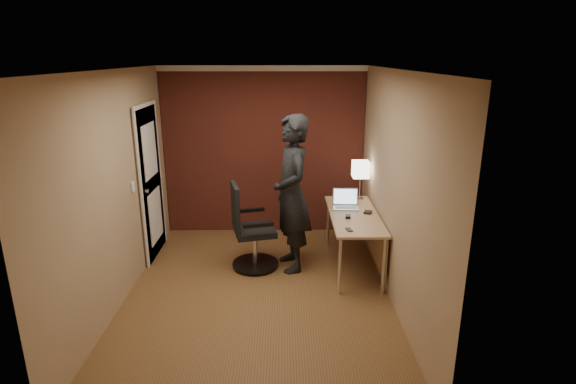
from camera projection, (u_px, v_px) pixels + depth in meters
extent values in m
plane|color=brown|center=(258.00, 292.00, 5.21)|extent=(4.00, 4.00, 0.00)
plane|color=white|center=(254.00, 70.00, 4.48)|extent=(4.00, 4.00, 0.00)
plane|color=tan|center=(264.00, 151.00, 6.76)|extent=(3.00, 0.00, 3.00)
plane|color=tan|center=(238.00, 277.00, 2.94)|extent=(3.00, 0.00, 3.00)
plane|color=tan|center=(117.00, 190.00, 4.83)|extent=(0.00, 4.00, 4.00)
plane|color=tan|center=(394.00, 189.00, 4.86)|extent=(0.00, 4.00, 4.00)
cube|color=brown|center=(264.00, 152.00, 6.73)|extent=(2.98, 0.06, 2.50)
cube|color=silver|center=(262.00, 68.00, 6.37)|extent=(3.00, 0.08, 0.08)
cube|color=silver|center=(232.00, 87.00, 2.62)|extent=(3.00, 0.08, 0.08)
cube|color=silver|center=(108.00, 74.00, 4.48)|extent=(0.08, 4.00, 0.08)
cube|color=silver|center=(399.00, 74.00, 4.51)|extent=(0.08, 4.00, 0.08)
cube|color=silver|center=(150.00, 184.00, 5.96)|extent=(0.05, 0.82, 2.02)
cube|color=silver|center=(152.00, 184.00, 5.96)|extent=(0.02, 0.92, 2.12)
cylinder|color=silver|center=(147.00, 191.00, 5.64)|extent=(0.05, 0.05, 0.05)
cube|color=silver|center=(133.00, 187.00, 5.29)|extent=(0.02, 0.08, 0.12)
cube|color=tan|center=(354.00, 215.00, 5.63)|extent=(0.60, 1.50, 0.03)
cube|color=tan|center=(375.00, 236.00, 5.72)|extent=(0.02, 1.38, 0.54)
cylinder|color=silver|center=(340.00, 266.00, 5.08)|extent=(0.04, 0.04, 0.70)
cylinder|color=silver|center=(328.00, 223.00, 6.40)|extent=(0.04, 0.04, 0.70)
cylinder|color=silver|center=(384.00, 266.00, 5.08)|extent=(0.04, 0.04, 0.70)
cylinder|color=silver|center=(363.00, 223.00, 6.40)|extent=(0.04, 0.04, 0.70)
cube|color=silver|center=(359.00, 198.00, 6.21)|extent=(0.11, 0.11, 0.01)
cylinder|color=silver|center=(360.00, 188.00, 6.17)|extent=(0.01, 0.01, 0.30)
cube|color=white|center=(361.00, 169.00, 6.09)|extent=(0.22, 0.22, 0.22)
cube|color=silver|center=(346.00, 208.00, 5.84)|extent=(0.34, 0.25, 0.01)
cube|color=silver|center=(345.00, 196.00, 5.92)|extent=(0.33, 0.07, 0.22)
cube|color=#B2CCF2|center=(345.00, 196.00, 5.91)|extent=(0.30, 0.06, 0.19)
cube|color=gray|center=(346.00, 207.00, 5.83)|extent=(0.29, 0.14, 0.00)
cube|color=black|center=(348.00, 216.00, 5.50)|extent=(0.07, 0.11, 0.03)
cube|color=black|center=(349.00, 230.00, 5.11)|extent=(0.08, 0.12, 0.01)
cube|color=black|center=(368.00, 212.00, 5.66)|extent=(0.12, 0.13, 0.02)
cylinder|color=black|center=(255.00, 263.00, 5.84)|extent=(0.60, 0.60, 0.03)
cylinder|color=silver|center=(255.00, 248.00, 5.77)|extent=(0.06, 0.06, 0.45)
cube|color=black|center=(255.00, 231.00, 5.70)|extent=(0.59, 0.59, 0.07)
cube|color=black|center=(235.00, 208.00, 5.55)|extent=(0.16, 0.45, 0.59)
cube|color=black|center=(251.00, 210.00, 5.91)|extent=(0.37, 0.14, 0.04)
cube|color=black|center=(258.00, 225.00, 5.39)|extent=(0.37, 0.14, 0.04)
imported|color=black|center=(292.00, 194.00, 5.56)|extent=(0.63, 0.81, 1.97)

